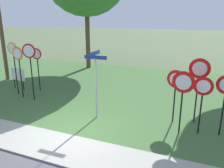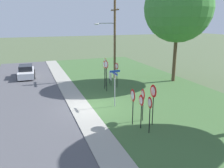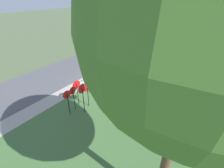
% 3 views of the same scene
% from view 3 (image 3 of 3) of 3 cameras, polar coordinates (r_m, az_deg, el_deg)
% --- Properties ---
extents(ground_plane, '(160.00, 160.00, 0.00)m').
position_cam_3_polar(ground_plane, '(17.44, -6.76, 0.59)').
color(ground_plane, '#4C5B3D').
extents(road_asphalt, '(44.00, 6.40, 0.01)m').
position_cam_3_polar(road_asphalt, '(20.68, -16.77, 4.38)').
color(road_asphalt, '#4C4C51').
rests_on(road_asphalt, ground_plane).
extents(sidewalk_strip, '(44.00, 1.60, 0.06)m').
position_cam_3_polar(sidewalk_strip, '(17.92, -8.68, 1.40)').
color(sidewalk_strip, '#99968C').
rests_on(sidewalk_strip, ground_plane).
extents(grass_median, '(44.00, 12.00, 0.04)m').
position_cam_3_polar(grass_median, '(14.63, 11.17, -6.08)').
color(grass_median, '#3D6033').
rests_on(grass_median, ground_plane).
extents(stop_sign_near_left, '(0.61, 0.12, 2.45)m').
position_cam_3_polar(stop_sign_near_left, '(18.05, 10.86, 7.59)').
color(stop_sign_near_left, black).
rests_on(stop_sign_near_left, grass_median).
extents(stop_sign_near_right, '(0.67, 0.10, 2.66)m').
position_cam_3_polar(stop_sign_near_right, '(18.58, 7.72, 9.09)').
color(stop_sign_near_right, black).
rests_on(stop_sign_near_right, grass_median).
extents(stop_sign_far_left, '(0.63, 0.09, 2.84)m').
position_cam_3_polar(stop_sign_far_left, '(18.96, 9.66, 9.70)').
color(stop_sign_far_left, black).
rests_on(stop_sign_far_left, grass_median).
extents(stop_sign_far_center, '(0.70, 0.15, 2.86)m').
position_cam_3_polar(stop_sign_far_center, '(17.90, 6.32, 8.89)').
color(stop_sign_far_center, black).
rests_on(stop_sign_far_center, grass_median).
extents(yield_sign_near_left, '(0.77, 0.12, 2.32)m').
position_cam_3_polar(yield_sign_near_left, '(13.37, -12.58, -1.02)').
color(yield_sign_near_left, black).
rests_on(yield_sign_near_left, grass_median).
extents(yield_sign_near_right, '(0.71, 0.13, 2.14)m').
position_cam_3_polar(yield_sign_near_right, '(13.08, -8.85, -2.09)').
color(yield_sign_near_right, black).
rests_on(yield_sign_near_right, grass_median).
extents(yield_sign_far_left, '(0.78, 0.11, 2.60)m').
position_cam_3_polar(yield_sign_far_left, '(12.26, -10.60, -2.61)').
color(yield_sign_far_left, black).
rests_on(yield_sign_far_left, grass_median).
extents(yield_sign_far_right, '(0.66, 0.10, 2.13)m').
position_cam_3_polar(yield_sign_far_right, '(12.94, -13.82, -3.15)').
color(yield_sign_far_right, black).
rests_on(yield_sign_far_right, grass_median).
extents(yield_sign_center, '(0.67, 0.13, 2.21)m').
position_cam_3_polar(yield_sign_center, '(12.43, -15.75, -4.57)').
color(yield_sign_center, black).
rests_on(yield_sign_center, grass_median).
extents(street_name_post, '(0.96, 0.82, 2.79)m').
position_cam_3_polar(street_name_post, '(15.44, -3.18, 3.87)').
color(street_name_post, '#9EA0A8').
rests_on(street_name_post, grass_median).
extents(utility_pole, '(2.10, 2.42, 8.34)m').
position_cam_3_polar(utility_pole, '(20.23, 19.13, 17.20)').
color(utility_pole, brown).
rests_on(utility_pole, grass_median).
extents(notice_board, '(1.09, 0.17, 1.25)m').
position_cam_3_polar(notice_board, '(19.59, 11.83, 6.42)').
color(notice_board, black).
rests_on(notice_board, grass_median).
extents(oak_tree_right, '(5.71, 5.71, 10.58)m').
position_cam_3_polar(oak_tree_right, '(4.24, 29.60, 16.32)').
color(oak_tree_right, brown).
rests_on(oak_tree_right, grass_median).
extents(parked_hatchback_near, '(4.42, 2.00, 1.39)m').
position_cam_3_polar(parked_hatchback_near, '(28.59, 2.63, 13.97)').
color(parked_hatchback_near, silver).
rests_on(parked_hatchback_near, road_asphalt).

